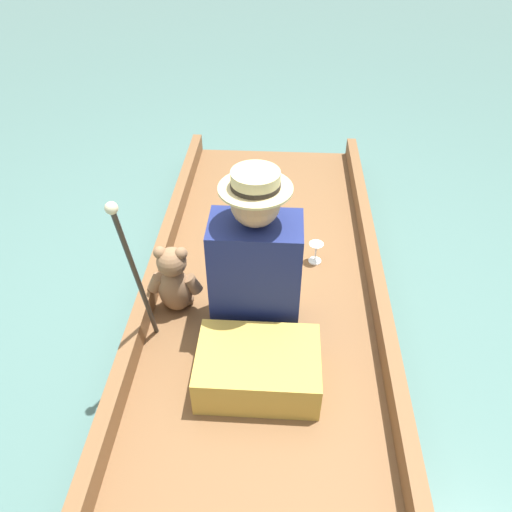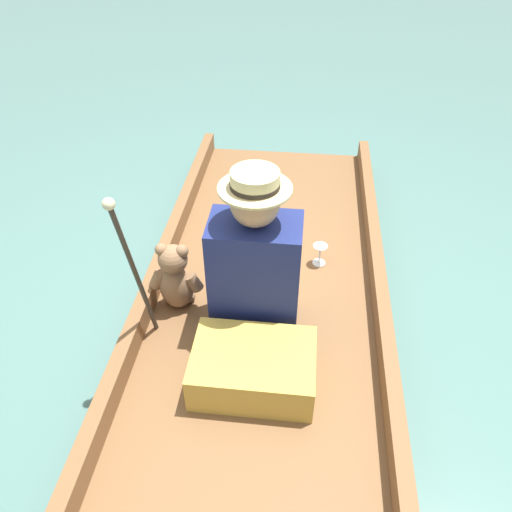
{
  "view_description": "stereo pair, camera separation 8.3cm",
  "coord_description": "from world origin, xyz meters",
  "px_view_note": "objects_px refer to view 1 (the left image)",
  "views": [
    {
      "loc": [
        0.07,
        -1.72,
        1.84
      ],
      "look_at": [
        -0.03,
        -0.1,
        0.5
      ],
      "focal_mm": 35.0,
      "sensor_mm": 36.0,
      "label": 1
    },
    {
      "loc": [
        0.15,
        -1.72,
        1.84
      ],
      "look_at": [
        -0.03,
        -0.1,
        0.5
      ],
      "focal_mm": 35.0,
      "sensor_mm": 36.0,
      "label": 2
    }
  ],
  "objects_px": {
    "wine_glass": "(316,248)",
    "walking_cane": "(133,268)",
    "teddy_bear": "(174,281)",
    "seated_person": "(257,262)"
  },
  "relations": [
    {
      "from": "seated_person",
      "to": "walking_cane",
      "type": "bearing_deg",
      "value": -147.85
    },
    {
      "from": "seated_person",
      "to": "teddy_bear",
      "type": "height_order",
      "value": "seated_person"
    },
    {
      "from": "walking_cane",
      "to": "wine_glass",
      "type": "bearing_deg",
      "value": 42.04
    },
    {
      "from": "teddy_bear",
      "to": "walking_cane",
      "type": "distance_m",
      "value": 0.43
    },
    {
      "from": "wine_glass",
      "to": "walking_cane",
      "type": "bearing_deg",
      "value": -137.96
    },
    {
      "from": "wine_glass",
      "to": "walking_cane",
      "type": "relative_size",
      "value": 0.14
    },
    {
      "from": "teddy_bear",
      "to": "walking_cane",
      "type": "height_order",
      "value": "walking_cane"
    },
    {
      "from": "seated_person",
      "to": "walking_cane",
      "type": "height_order",
      "value": "walking_cane"
    },
    {
      "from": "teddy_bear",
      "to": "wine_glass",
      "type": "relative_size",
      "value": 3.14
    },
    {
      "from": "teddy_bear",
      "to": "seated_person",
      "type": "bearing_deg",
      "value": 3.61
    }
  ]
}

